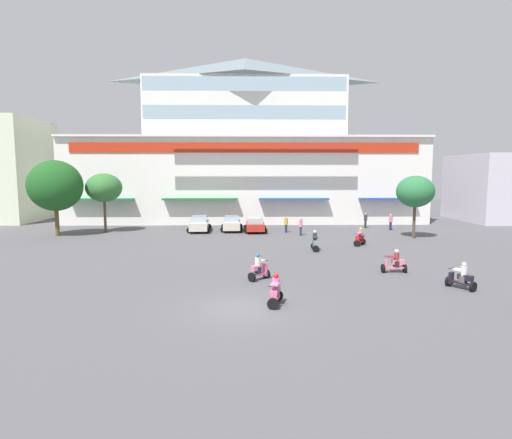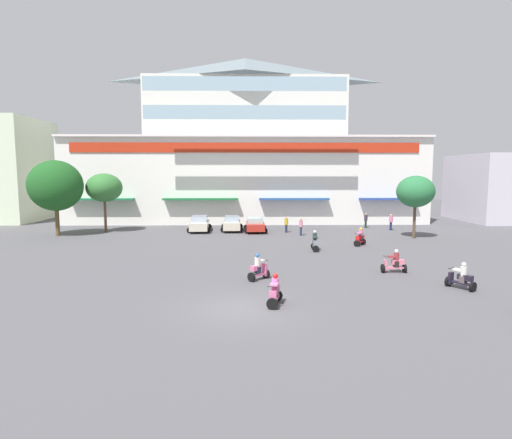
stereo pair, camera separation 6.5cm
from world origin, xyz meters
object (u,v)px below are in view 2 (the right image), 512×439
Objects in this scene: parked_car_2 at (255,225)px; pedestrian_0 at (301,226)px; plaza_tree_2 at (55,186)px; parked_car_1 at (232,223)px; plaza_tree_1 at (416,192)px; scooter_rider_4 at (315,242)px; parked_car_0 at (200,224)px; pedestrian_1 at (366,220)px; pedestrian_3 at (286,224)px; scooter_rider_2 at (275,292)px; scooter_rider_7 at (259,269)px; plaza_tree_0 at (104,188)px; pedestrian_2 at (391,221)px; scooter_rider_3 at (360,238)px; scooter_rider_1 at (394,263)px; scooter_rider_5 at (461,278)px.

pedestrian_0 reaches higher than parked_car_2.
plaza_tree_2 is 1.64× the size of parked_car_1.
plaza_tree_1 reaches higher than scooter_rider_4.
pedestrian_1 is (18.04, 2.31, 0.13)m from parked_car_0.
pedestrian_3 is (8.94, -1.05, 0.11)m from parked_car_0.
plaza_tree_1 reaches higher than parked_car_0.
scooter_rider_2 is at bearing -100.32° from pedestrian_0.
plaza_tree_0 is at bearing 128.02° from scooter_rider_7.
scooter_rider_7 is 0.93× the size of pedestrian_1.
parked_car_1 is at bearing 160.54° from parked_car_2.
plaza_tree_2 is 33.93m from pedestrian_2.
pedestrian_2 is (9.94, 11.58, 0.31)m from scooter_rider_4.
pedestrian_3 reaches higher than scooter_rider_2.
scooter_rider_3 is at bearing -39.98° from parked_car_1.
pedestrian_2 is at bearing 5.84° from plaza_tree_2.
plaza_tree_2 is 1.61× the size of parked_car_0.
scooter_rider_1 is 21.05m from pedestrian_1.
parked_car_0 is 9.00m from pedestrian_3.
plaza_tree_2 is at bearing 176.46° from plaza_tree_1.
plaza_tree_0 reaches higher than pedestrian_3.
pedestrian_1 reaches higher than scooter_rider_2.
plaza_tree_1 reaches higher than pedestrian_3.
pedestrian_1 is at bearing 85.64° from scooter_rider_5.
parked_car_2 is at bearing -167.34° from pedestrian_1.
scooter_rider_7 is 17.37m from pedestrian_0.
plaza_tree_2 is at bearing -172.61° from parked_car_2.
scooter_rider_3 reaches higher than scooter_rider_5.
plaza_tree_1 is 18.31m from parked_car_1.
pedestrian_2 is at bearing 1.92° from plaza_tree_0.
plaza_tree_0 reaches higher than scooter_rider_5.
scooter_rider_7 reaches higher than scooter_rider_2.
pedestrian_3 is (-11.27, -1.56, -0.05)m from pedestrian_2.
scooter_rider_3 is (27.73, -5.94, -4.20)m from plaza_tree_2.
pedestrian_3 is at bearing 4.81° from plaza_tree_2.
parked_car_1 is (12.89, 0.91, -3.77)m from plaza_tree_0.
plaza_tree_0 is 1.36× the size of parked_car_1.
pedestrian_3 is at bearing -1.74° from plaza_tree_0.
pedestrian_2 is at bearing 60.85° from scooter_rider_2.
plaza_tree_0 is at bearing 140.12° from scooter_rider_5.
plaza_tree_0 is at bearing 178.26° from pedestrian_3.
parked_car_0 is 16.92m from scooter_rider_3.
parked_car_1 is 2.85× the size of scooter_rider_7.
plaza_tree_0 is 29.78m from scooter_rider_1.
scooter_rider_1 is at bearing -92.74° from scooter_rider_3.
pedestrian_1 is 9.70m from pedestrian_3.
parked_car_1 is 5.79m from pedestrian_3.
plaza_tree_0 is 25.68m from scooter_rider_3.
pedestrian_0 is at bearing 90.71° from scooter_rider_4.
pedestrian_2 is (-0.26, 5.52, -3.36)m from plaza_tree_1.
parked_car_2 is 2.81× the size of scooter_rider_2.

